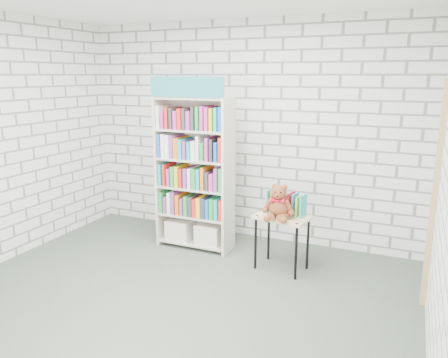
% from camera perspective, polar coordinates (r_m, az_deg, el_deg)
% --- Properties ---
extents(ground, '(4.50, 4.50, 0.00)m').
position_cam_1_polar(ground, '(4.39, -7.11, -15.58)').
color(ground, '#444E42').
rests_on(ground, ground).
extents(room_shell, '(4.52, 4.02, 2.81)m').
position_cam_1_polar(room_shell, '(3.85, -7.88, 8.31)').
color(room_shell, silver).
rests_on(room_shell, ground).
extents(bookshelf, '(0.94, 0.36, 2.10)m').
position_cam_1_polar(bookshelf, '(5.35, -3.83, 0.87)').
color(bookshelf, beige).
rests_on(bookshelf, ground).
extents(display_table, '(0.64, 0.49, 0.62)m').
position_cam_1_polar(display_table, '(4.85, 7.62, -5.78)').
color(display_table, '#D8BF81').
rests_on(display_table, ground).
extents(table_books, '(0.43, 0.24, 0.24)m').
position_cam_1_polar(table_books, '(4.87, 8.18, -3.17)').
color(table_books, '#29ABB3').
rests_on(table_books, display_table).
extents(teddy_bear, '(0.34, 0.32, 0.37)m').
position_cam_1_polar(teddy_bear, '(4.70, 7.12, -3.37)').
color(teddy_bear, brown).
rests_on(teddy_bear, display_table).
extents(door_trim, '(0.05, 0.12, 2.10)m').
position_cam_1_polar(door_trim, '(4.36, 25.79, -2.14)').
color(door_trim, tan).
rests_on(door_trim, ground).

